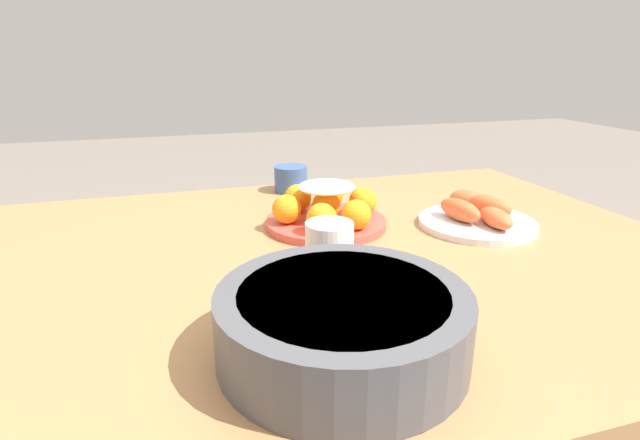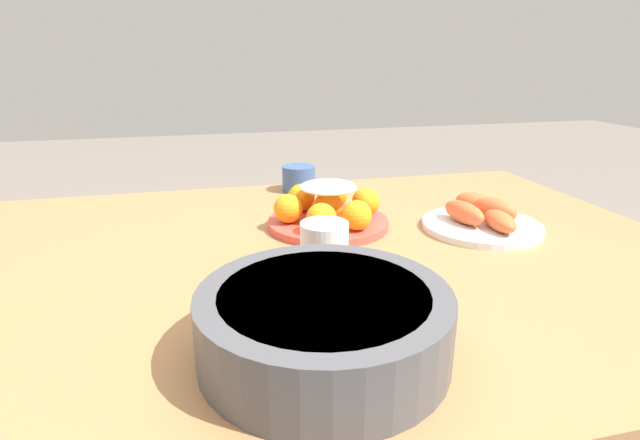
# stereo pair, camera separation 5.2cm
# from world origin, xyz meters

# --- Properties ---
(dining_table) EXTENTS (1.45, 1.02, 0.70)m
(dining_table) POSITION_xyz_m (0.00, 0.00, 0.62)
(dining_table) COLOR #A87547
(dining_table) RESTS_ON ground_plane
(cake_plate) EXTENTS (0.25, 0.25, 0.10)m
(cake_plate) POSITION_xyz_m (-0.07, -0.14, 0.74)
(cake_plate) COLOR #E04C42
(cake_plate) RESTS_ON dining_table
(serving_bowl) EXTENTS (0.30, 0.30, 0.09)m
(serving_bowl) POSITION_xyz_m (0.05, 0.31, 0.75)
(serving_bowl) COLOR #4C4C51
(serving_bowl) RESTS_ON dining_table
(seafood_platter) EXTENTS (0.24, 0.24, 0.06)m
(seafood_platter) POSITION_xyz_m (-0.38, -0.05, 0.72)
(seafood_platter) COLOR silver
(seafood_platter) RESTS_ON dining_table
(cup_near) EXTENTS (0.09, 0.09, 0.07)m
(cup_near) POSITION_xyz_m (-0.07, -0.43, 0.73)
(cup_near) COLOR #38568E
(cup_near) RESTS_ON dining_table
(cup_far) EXTENTS (0.08, 0.08, 0.08)m
(cup_far) POSITION_xyz_m (-0.01, 0.08, 0.74)
(cup_far) COLOR white
(cup_far) RESTS_ON dining_table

